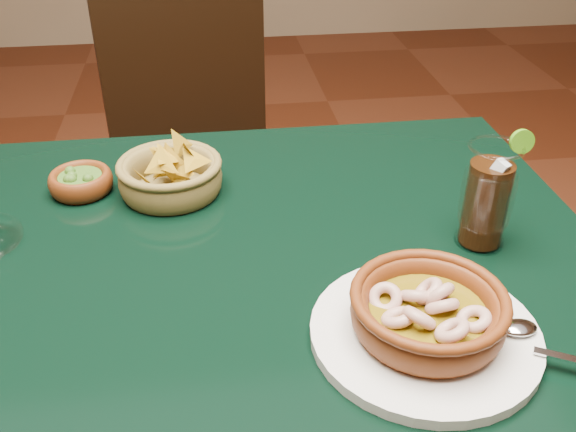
{
  "coord_description": "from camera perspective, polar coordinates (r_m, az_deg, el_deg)",
  "views": [
    {
      "loc": [
        0.04,
        -0.76,
        1.28
      ],
      "look_at": [
        0.14,
        -0.02,
        0.81
      ],
      "focal_mm": 40.0,
      "sensor_mm": 36.0,
      "label": 1
    }
  ],
  "objects": [
    {
      "name": "shrimp_plate",
      "position": [
        0.78,
        12.28,
        -8.79
      ],
      "size": [
        0.35,
        0.27,
        0.08
      ],
      "color": "silver",
      "rests_on": "dining_table"
    },
    {
      "name": "cola_drink",
      "position": [
        0.94,
        17.27,
        1.63
      ],
      "size": [
        0.15,
        0.15,
        0.18
      ],
      "color": "white",
      "rests_on": "dining_table"
    },
    {
      "name": "chip_basket",
      "position": [
        1.06,
        -10.41,
        3.53
      ],
      "size": [
        0.2,
        0.2,
        0.11
      ],
      "color": "olive",
      "rests_on": "dining_table"
    },
    {
      "name": "dining_chair",
      "position": [
        1.66,
        -7.57,
        4.76
      ],
      "size": [
        0.53,
        0.53,
        0.95
      ],
      "color": "black",
      "rests_on": "ground"
    },
    {
      "name": "dining_table",
      "position": [
        0.99,
        -8.29,
        -7.75
      ],
      "size": [
        1.2,
        0.8,
        0.75
      ],
      "color": "black",
      "rests_on": "ground"
    },
    {
      "name": "guacamole_ramekin",
      "position": [
        1.11,
        -17.96,
        2.93
      ],
      "size": [
        0.12,
        0.12,
        0.04
      ],
      "color": "#54230B",
      "rests_on": "dining_table"
    }
  ]
}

